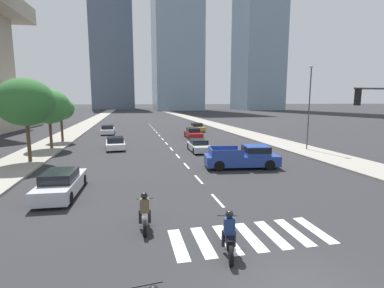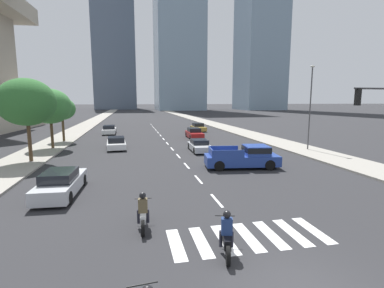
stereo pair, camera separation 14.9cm
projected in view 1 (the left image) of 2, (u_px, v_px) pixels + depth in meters
The scene contains 19 objects.
sidewalk_east at pixel (258, 137), 39.24m from camera, with size 4.00×260.00×0.15m, color gray.
sidewalk_west at pixel (54, 143), 33.74m from camera, with size 4.00×260.00×0.15m, color gray.
crosswalk_near at pixel (250, 236), 10.65m from camera, with size 5.85×2.34×0.01m.
lane_divider_center at pixel (163, 139), 37.69m from camera, with size 0.14×50.00×0.01m.
motorcycle_lead at pixel (145, 214), 11.29m from camera, with size 0.70×2.06×1.49m.
motorcycle_trailing at pixel (229, 236), 9.48m from camera, with size 0.85×2.10×1.49m.
pickup_truck at pixel (245, 157), 21.54m from camera, with size 5.66×2.80×1.67m.
sedan_white_0 at pixel (115, 143), 30.07m from camera, with size 2.13×4.82×1.25m.
sedan_silver_1 at pixel (199, 146), 28.54m from camera, with size 1.87×4.31×1.17m.
sedan_red_2 at pixel (193, 134), 38.49m from camera, with size 1.82×4.58×1.36m.
sedan_white_3 at pixel (108, 130), 43.37m from camera, with size 1.97×4.81×1.31m.
sedan_silver_4 at pixel (61, 184), 15.26m from camera, with size 1.98×4.87×1.35m.
sedan_gold_5 at pixel (197, 127), 47.31m from camera, with size 1.91×4.31×1.33m.
street_lamp_east at pixel (309, 102), 28.32m from camera, with size 0.50×0.24×8.22m.
street_tree_nearest at pixel (25, 102), 22.49m from camera, with size 4.39×4.39×6.59m.
street_tree_second at pixel (49, 106), 29.05m from camera, with size 4.16×4.16×6.04m.
street_tree_third at pixel (61, 109), 34.08m from camera, with size 3.09×3.09×5.18m.
office_tower_left_skyline at pixel (112, 38), 168.98m from camera, with size 23.30×29.95×95.31m.
office_tower_center_skyline at pixel (176, 13), 148.97m from camera, with size 23.97×29.38×100.93m.
Camera 1 is at (-4.26, -6.09, 5.00)m, focal length 26.88 mm.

